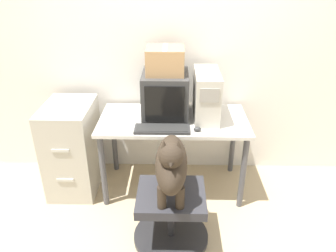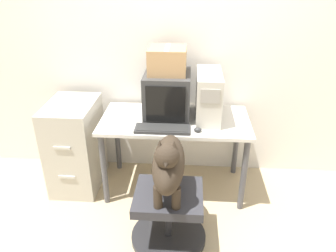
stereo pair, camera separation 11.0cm
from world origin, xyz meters
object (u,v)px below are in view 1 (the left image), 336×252
at_px(filing_cabinet, 73,148).
at_px(cardboard_box, 165,60).
at_px(pc_tower, 206,95).
at_px(dog, 171,163).
at_px(office_chair, 171,216).
at_px(crt_monitor, 165,95).
at_px(keyboard, 162,129).

relative_size(filing_cabinet, cardboard_box, 2.70).
distance_m(filing_cabinet, cardboard_box, 1.16).
height_order(pc_tower, cardboard_box, cardboard_box).
bearing_deg(dog, office_chair, 90.00).
bearing_deg(pc_tower, crt_monitor, 174.75).
xyz_separation_m(pc_tower, cardboard_box, (-0.35, 0.04, 0.29)).
distance_m(keyboard, office_chair, 0.68).
xyz_separation_m(office_chair, dog, (0.00, -0.01, 0.48)).
bearing_deg(cardboard_box, crt_monitor, -90.00).
bearing_deg(crt_monitor, keyboard, -93.43).
distance_m(office_chair, dog, 0.48).
bearing_deg(office_chair, filing_cabinet, 143.97).
xyz_separation_m(pc_tower, filing_cabinet, (-1.19, -0.05, -0.50)).
distance_m(keyboard, filing_cabinet, 0.91).
bearing_deg(pc_tower, office_chair, -112.01).
bearing_deg(crt_monitor, office_chair, -85.20).
relative_size(crt_monitor, pc_tower, 0.91).
distance_m(office_chair, cardboard_box, 1.23).
xyz_separation_m(crt_monitor, keyboard, (-0.02, -0.30, -0.18)).
bearing_deg(pc_tower, keyboard, -144.13).
distance_m(keyboard, cardboard_box, 0.56).
relative_size(pc_tower, filing_cabinet, 0.58).
height_order(dog, cardboard_box, cardboard_box).
distance_m(pc_tower, office_chair, 1.03).
bearing_deg(office_chair, dog, -90.00).
height_order(keyboard, filing_cabinet, filing_cabinet).
bearing_deg(dog, crt_monitor, 94.73).
distance_m(pc_tower, dog, 0.80).
relative_size(crt_monitor, dog, 0.73).
bearing_deg(crt_monitor, filing_cabinet, -174.45).
height_order(crt_monitor, pc_tower, pc_tower).
distance_m(crt_monitor, filing_cabinet, 0.98).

